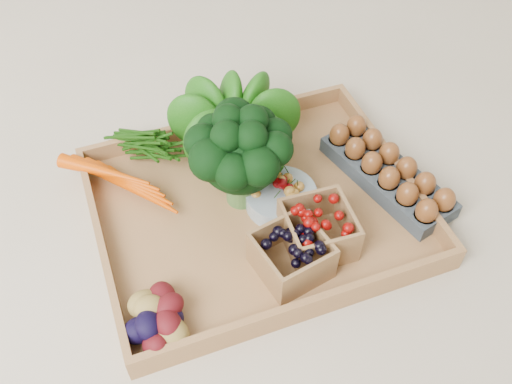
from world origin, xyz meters
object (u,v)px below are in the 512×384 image
object	(u,v)px
tray	(256,211)
cherry_bowl	(281,198)
broccoli	(241,171)
egg_carton	(386,176)

from	to	relation	value
tray	cherry_bowl	bearing A→B (deg)	-5.92
cherry_bowl	tray	bearing A→B (deg)	174.08
broccoli	cherry_bowl	bearing A→B (deg)	-31.28
cherry_bowl	broccoli	bearing A→B (deg)	148.72
cherry_bowl	egg_carton	size ratio (longest dim) A/B	0.47
cherry_bowl	egg_carton	xyz separation A→B (m)	(0.20, -0.02, -0.00)
cherry_bowl	egg_carton	distance (m)	0.20
tray	egg_carton	size ratio (longest dim) A/B	2.05
tray	egg_carton	distance (m)	0.25
broccoli	cherry_bowl	world-z (taller)	broccoli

